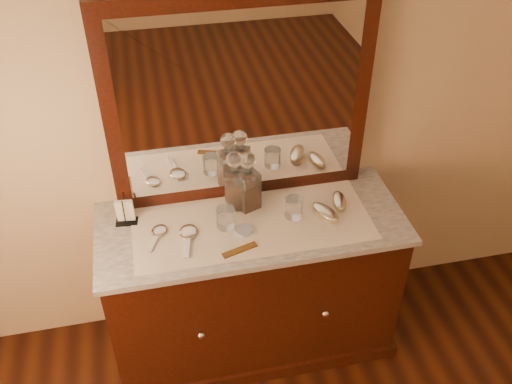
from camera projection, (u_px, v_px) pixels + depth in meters
dresser_cabinet at (252, 286)px, 2.90m from camera, size 1.40×0.55×0.82m
dresser_plinth at (252, 332)px, 3.13m from camera, size 1.46×0.59×0.08m
knob_left at (201, 335)px, 2.61m from camera, size 0.04×0.04×0.04m
knob_right at (325, 313)px, 2.71m from camera, size 0.04×0.04×0.04m
marble_top at (251, 224)px, 2.64m from camera, size 1.44×0.59×0.03m
mirror_frame at (240, 101)px, 2.51m from camera, size 1.20×0.08×1.00m
mirror_glass at (241, 105)px, 2.49m from camera, size 1.06×0.01×0.86m
lace_runner at (252, 224)px, 2.61m from camera, size 1.10×0.45×0.00m
pin_dish at (244, 230)px, 2.56m from camera, size 0.09×0.09×0.01m
comb at (240, 250)px, 2.47m from camera, size 0.17×0.08×0.01m
napkin_rack at (125, 212)px, 2.59m from camera, size 0.11×0.07×0.15m
decanter_left at (235, 186)px, 2.64m from camera, size 0.11×0.11×0.31m
decanter_right at (248, 187)px, 2.64m from camera, size 0.12×0.12×0.31m
brush_near at (325, 213)px, 2.64m from camera, size 0.13×0.18×0.04m
brush_far at (339, 202)px, 2.71m from camera, size 0.09×0.15×0.04m
hand_mirror_outer at (158, 233)px, 2.55m from camera, size 0.11×0.19×0.02m
hand_mirror_inner at (188, 235)px, 2.54m from camera, size 0.10×0.22×0.02m
tumblers at (260, 213)px, 2.60m from camera, size 0.41×0.09×0.10m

